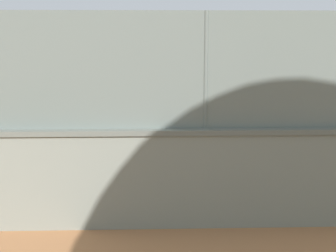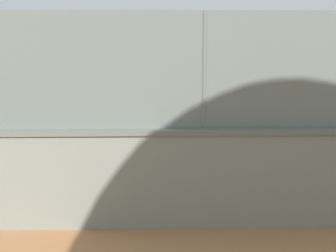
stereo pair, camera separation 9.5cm
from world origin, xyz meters
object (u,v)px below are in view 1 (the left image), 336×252
Objects in this scene: player_foreground_swinging at (335,137)px; sports_ball at (282,200)px; spare_ball_by_wall at (291,186)px; courtside_bench at (234,168)px; player_near_wall_returning at (65,127)px.

player_foreground_swinging reaches higher than sports_ball.
player_foreground_swinging is 2.04m from sports_ball.
player_foreground_swinging reaches higher than spare_ball_by_wall.
spare_ball_by_wall is 1.23m from courtside_bench.
player_near_wall_returning is 4.02m from courtside_bench.
courtside_bench is at bearing -48.84° from sports_ball.
sports_ball is at bearing 131.16° from courtside_bench.
player_foreground_swinging reaches higher than courtside_bench.
spare_ball_by_wall is (0.94, 0.28, -0.92)m from player_foreground_swinging.
player_near_wall_returning is at bearing -21.42° from spare_ball_by_wall.
courtside_bench is at bearing 150.74° from player_near_wall_returning.
spare_ball_by_wall is at bearing 16.61° from player_foreground_swinging.
sports_ball is at bearing 146.62° from player_near_wall_returning.
sports_ball is 0.10× the size of courtside_bench.
player_foreground_swinging is at bearing -168.84° from courtside_bench.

